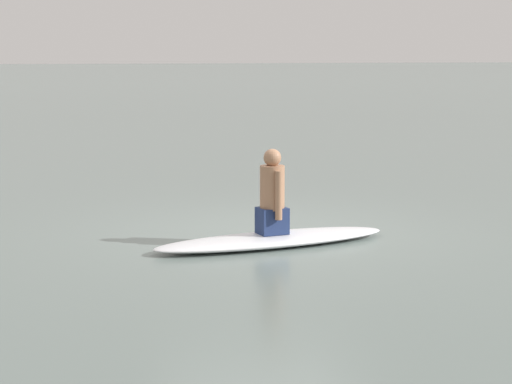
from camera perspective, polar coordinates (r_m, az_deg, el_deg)
The scene contains 3 objects.
ground_plane at distance 11.14m, azimuth 0.73°, elevation -2.61°, with size 400.00×400.00×0.00m, color slate.
surfboard at distance 10.39m, azimuth 1.04°, elevation -3.07°, with size 2.91×0.73×0.14m, color white.
person_paddler at distance 10.29m, azimuth 1.05°, elevation -0.23°, with size 0.35×0.44×1.00m.
Camera 1 is at (3.76, 10.25, 2.22)m, focal length 62.12 mm.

